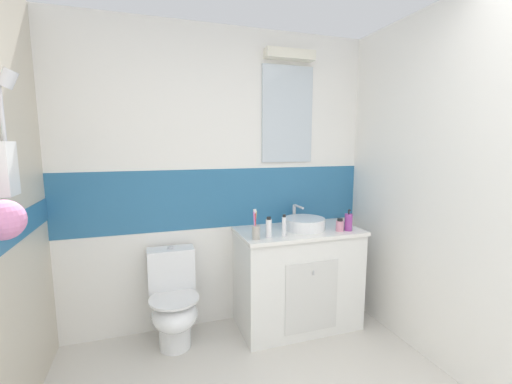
{
  "coord_description": "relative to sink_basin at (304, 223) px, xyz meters",
  "views": [
    {
      "loc": [
        -0.59,
        -0.33,
        1.56
      ],
      "look_at": [
        0.13,
        1.87,
        1.22
      ],
      "focal_mm": 23.33,
      "sensor_mm": 36.0,
      "label": 1
    }
  ],
  "objects": [
    {
      "name": "wall_right_plain",
      "position": [
        0.71,
        -0.92,
        0.35
      ],
      "size": [
        0.1,
        3.48,
        2.5
      ],
      "primitive_type": "cube",
      "color": "white",
      "rests_on": "ground_plane"
    },
    {
      "name": "toothpaste_tube_upright",
      "position": [
        -0.25,
        -0.15,
        0.03
      ],
      "size": [
        0.03,
        0.03,
        0.17
      ],
      "color": "white",
      "rests_on": "vanity_cabinet"
    },
    {
      "name": "wall_back_tiled",
      "position": [
        -0.63,
        0.33,
        0.36
      ],
      "size": [
        3.2,
        0.2,
        2.5
      ],
      "color": "white",
      "rests_on": "ground_plane"
    },
    {
      "name": "toilet",
      "position": [
        -1.08,
        0.03,
        -0.55
      ],
      "size": [
        0.37,
        0.5,
        0.75
      ],
      "color": "white",
      "rests_on": "ground_plane"
    },
    {
      "name": "vanity_cabinet",
      "position": [
        -0.05,
        0.01,
        -0.48
      ],
      "size": [
        1.02,
        0.56,
        0.85
      ],
      "color": "white",
      "rests_on": "ground_plane"
    },
    {
      "name": "toothbrush_cup",
      "position": [
        -0.48,
        -0.15,
        0.02
      ],
      "size": [
        0.06,
        0.06,
        0.23
      ],
      "color": "#B2ADA3",
      "rests_on": "vanity_cabinet"
    },
    {
      "name": "soap_dispenser",
      "position": [
        0.33,
        -0.16,
        0.02
      ],
      "size": [
        0.06,
        0.06,
        0.18
      ],
      "color": "#993F99",
      "rests_on": "vanity_cabinet"
    },
    {
      "name": "lotion_bottle_short",
      "position": [
        0.25,
        -0.15,
        -0.0
      ],
      "size": [
        0.06,
        0.06,
        0.1
      ],
      "color": "pink",
      "rests_on": "vanity_cabinet"
    },
    {
      "name": "deodorant_spray_can",
      "position": [
        -0.37,
        -0.14,
        0.02
      ],
      "size": [
        0.05,
        0.05,
        0.16
      ],
      "color": "white",
      "rests_on": "vanity_cabinet"
    },
    {
      "name": "sink_basin",
      "position": [
        0.0,
        0.0,
        0.0
      ],
      "size": [
        0.34,
        0.39,
        0.18
      ],
      "color": "white",
      "rests_on": "vanity_cabinet"
    }
  ]
}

